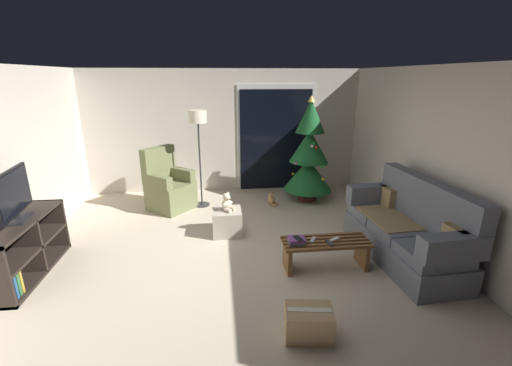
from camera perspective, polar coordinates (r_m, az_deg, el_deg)
The scene contains 21 objects.
ground_plane at distance 4.63m, azimuth -4.04°, elevation -12.90°, with size 7.00×7.00×0.00m, color beige.
wall_back at distance 7.14m, azimuth -5.40°, elevation 8.68°, with size 5.72×0.12×2.50m, color beige.
wall_right at distance 5.11m, azimuth 29.63°, elevation 2.86°, with size 0.12×6.00×2.50m, color beige.
patio_door_frame at distance 7.19m, azimuth 3.30°, elevation 7.59°, with size 1.60×0.02×2.20m, color silver.
patio_door_glass at distance 7.18m, azimuth 3.31°, elevation 7.17°, with size 1.50×0.02×2.10m, color black.
couch at distance 4.93m, azimuth 24.22°, elevation -7.34°, with size 0.89×1.98×1.08m.
coffee_table at distance 4.44m, azimuth 11.66°, elevation -10.95°, with size 1.10×0.40×0.38m.
remote_graphite at distance 4.31m, azimuth 12.31°, elevation -9.88°, with size 0.04×0.16×0.02m, color #333338.
remote_silver at distance 4.34m, azimuth 9.60°, elevation -9.46°, with size 0.04×0.16×0.02m, color #ADADB2.
remote_white at distance 4.41m, azimuth 13.10°, elevation -9.27°, with size 0.04×0.16×0.02m, color silver.
book_stack at distance 4.24m, azimuth 6.85°, elevation -9.68°, with size 0.22×0.19×0.07m.
cell_phone at distance 4.21m, azimuth 7.13°, elevation -9.27°, with size 0.07×0.14×0.01m, color black.
christmas_tree at distance 6.55m, azimuth 8.92°, elevation 4.56°, with size 0.93×0.93×2.02m.
armchair at distance 6.39m, azimuth -14.59°, elevation -0.73°, with size 0.97×0.97×1.13m.
floor_lamp at distance 6.15m, azimuth -9.76°, elevation 9.47°, with size 0.32×0.32×1.78m.
media_shelf at distance 4.99m, azimuth -34.98°, elevation -9.49°, with size 0.40×1.40×0.73m.
television at distance 4.78m, azimuth -35.77°, elevation -1.70°, with size 0.24×0.84×0.61m.
ottoman at distance 5.27m, azimuth -4.90°, elevation -6.58°, with size 0.44×0.44×0.39m, color #B2A893.
teddy_bear_cream at distance 5.14m, azimuth -4.90°, elevation -3.39°, with size 0.22×0.21×0.29m.
teddy_bear_honey_by_tree at distance 6.39m, azimuth 2.70°, elevation -2.83°, with size 0.21×0.21×0.29m.
cardboard_box_taped_mid_floor at distance 3.46m, azimuth 8.90°, elevation -22.30°, with size 0.48×0.37×0.29m.
Camera 1 is at (-0.13, -3.99, 2.35)m, focal length 23.65 mm.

